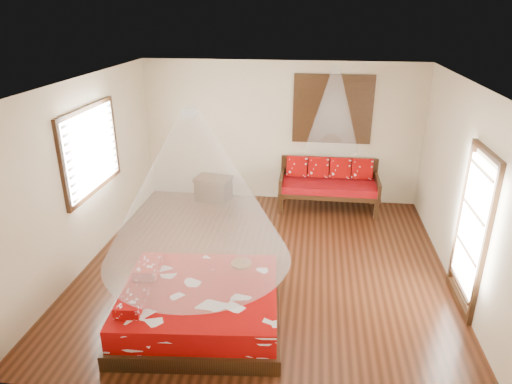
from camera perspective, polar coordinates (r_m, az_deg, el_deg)
room at (r=6.58m, az=1.23°, el=1.37°), size 5.54×5.54×2.84m
bed at (r=5.95m, az=-7.10°, el=-13.88°), size 2.16×1.99×0.63m
daybed at (r=9.09m, az=9.07°, el=1.20°), size 1.92×0.85×0.97m
storage_chest at (r=9.46m, az=-5.32°, el=0.45°), size 0.78×0.63×0.49m
shutter_panel at (r=9.02m, az=9.56°, el=10.14°), size 1.52×0.06×1.32m
window_left at (r=7.44m, az=-19.87°, el=4.96°), size 0.10×1.74×1.34m
glazed_door at (r=6.46m, az=25.34°, el=-4.51°), size 0.08×1.02×2.16m
wine_tray at (r=6.21m, az=-1.84°, el=-8.57°), size 0.28×0.28×0.22m
mosquito_net_main at (r=5.17m, az=-7.75°, el=0.58°), size 2.23×2.23×1.80m
mosquito_net_daybed at (r=8.54m, az=9.68°, el=10.16°), size 0.99×0.99×1.50m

